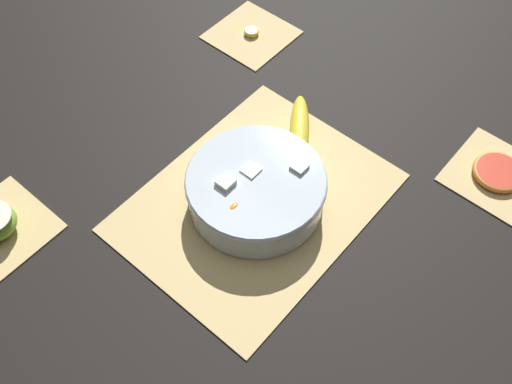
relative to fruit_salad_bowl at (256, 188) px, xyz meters
name	(u,v)px	position (x,y,z in m)	size (l,w,h in m)	color
ground_plane	(256,202)	(0.00, 0.00, -0.05)	(6.00, 6.00, 0.00)	black
bamboo_mat_center	(256,202)	(0.00, 0.00, -0.04)	(0.47, 0.36, 0.01)	#D6B775
coaster_mat_near_right	(497,175)	(0.34, -0.31, -0.04)	(0.17, 0.17, 0.01)	#D6B775
coaster_mat_far_left	(0,230)	(-0.34, 0.30, -0.04)	(0.17, 0.17, 0.01)	#D6B775
coaster_mat_far_right	(251,34)	(0.34, 0.30, -0.04)	(0.17, 0.17, 0.01)	#D6B775
fruit_salad_bowl	(256,188)	(0.00, 0.00, 0.00)	(0.25, 0.25, 0.08)	silver
whole_banana	(299,131)	(0.17, 0.03, -0.02)	(0.17, 0.14, 0.04)	yellow
banana_coin_single	(251,32)	(0.34, 0.30, -0.03)	(0.03, 0.03, 0.01)	beige
grapefruit_slice	(498,172)	(0.34, -0.31, -0.03)	(0.09, 0.09, 0.01)	red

